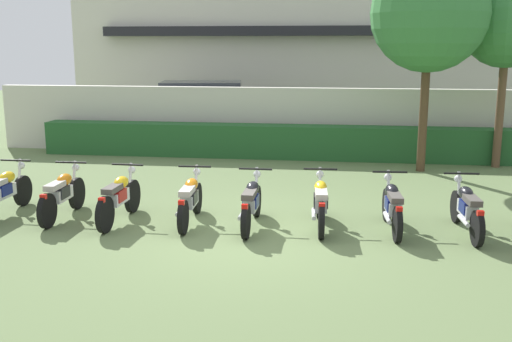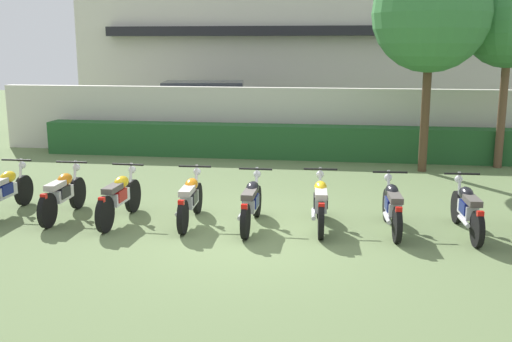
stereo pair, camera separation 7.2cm
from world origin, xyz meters
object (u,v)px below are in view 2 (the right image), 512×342
Objects in this scene: tree_far_side at (510,23)px; motorcycle_in_row_0 at (5,191)px; motorcycle_in_row_3 at (190,199)px; motorcycle_in_row_6 at (392,206)px; tree_near_inspector at (431,14)px; motorcycle_in_row_5 at (320,203)px; motorcycle_in_row_4 at (251,202)px; parked_car at (208,109)px; motorcycle_in_row_2 at (119,197)px; motorcycle_in_row_7 at (467,209)px; motorcycle_in_row_1 at (63,194)px.

motorcycle_in_row_0 is (-10.20, -5.91, -3.20)m from tree_far_side.
motorcycle_in_row_3 is 3.50m from motorcycle_in_row_6.
tree_near_inspector is 6.59m from motorcycle_in_row_5.
motorcycle_in_row_3 is at bearing 86.17° from motorcycle_in_row_4.
parked_car is 0.90× the size of tree_near_inspector.
motorcycle_in_row_7 is at bearing -87.11° from motorcycle_in_row_2.
tree_near_inspector is 2.80× the size of motorcycle_in_row_3.
motorcycle_in_row_1 is at bearing 87.16° from motorcycle_in_row_5.
motorcycle_in_row_5 is at bearing -90.94° from motorcycle_in_row_0.
motorcycle_in_row_5 is at bearing -90.73° from motorcycle_in_row_1.
motorcycle_in_row_4 is (-5.53, -6.04, -3.21)m from tree_far_side.
motorcycle_in_row_4 and motorcycle_in_row_7 have the same top height.
motorcycle_in_row_4 is (3.08, -10.23, -0.50)m from parked_car.
motorcycle_in_row_3 is at bearing -91.75° from motorcycle_in_row_0.
motorcycle_in_row_3 is at bearing 87.24° from motorcycle_in_row_7.
motorcycle_in_row_0 is 4.67m from motorcycle_in_row_4.
motorcycle_in_row_1 is 1.00× the size of motorcycle_in_row_3.
motorcycle_in_row_0 is 1.00× the size of motorcycle_in_row_7.
motorcycle_in_row_2 is at bearing -96.50° from motorcycle_in_row_1.
motorcycle_in_row_3 reaches higher than motorcycle_in_row_7.
parked_car is 10.99m from motorcycle_in_row_5.
tree_far_side is at bearing -51.07° from motorcycle_in_row_3.
motorcycle_in_row_2 is (-7.91, -6.07, -3.19)m from tree_far_side.
motorcycle_in_row_3 is at bearing -131.75° from tree_near_inspector.
motorcycle_in_row_3 is at bearing -87.56° from parked_car.
motorcycle_in_row_1 is 7.12m from motorcycle_in_row_7.
tree_far_side is 12.21m from motorcycle_in_row_0.
tree_far_side is 2.55× the size of motorcycle_in_row_1.
motorcycle_in_row_0 is 1.17m from motorcycle_in_row_1.
motorcycle_in_row_6 is (4.78, 0.14, -0.01)m from motorcycle_in_row_2.
motorcycle_in_row_2 reaches higher than motorcycle_in_row_4.
parked_car reaches higher than motorcycle_in_row_4.
parked_car is 9.96m from tree_far_side.
motorcycle_in_row_4 is at bearing -81.80° from parked_car.
tree_near_inspector is at bearing -58.77° from motorcycle_in_row_0.
tree_near_inspector is at bearing -54.89° from motorcycle_in_row_1.
motorcycle_in_row_3 is at bearing -83.75° from motorcycle_in_row_2.
tree_far_side is at bearing -60.78° from motorcycle_in_row_0.
tree_far_side is at bearing 20.99° from tree_near_inspector.
motorcycle_in_row_6 is at bearing -86.82° from motorcycle_in_row_2.
parked_car is at bearing 154.05° from tree_far_side.
motorcycle_in_row_7 is (-1.91, -5.92, -3.21)m from tree_far_side.
motorcycle_in_row_2 is at bearing -142.50° from tree_far_side.
tree_far_side is 9.48m from motorcycle_in_row_3.
tree_near_inspector is 6.17m from motorcycle_in_row_7.
tree_far_side reaches higher than motorcycle_in_row_7.
motorcycle_in_row_0 reaches higher than motorcycle_in_row_6.
parked_car is at bearing 143.14° from tree_near_inspector.
motorcycle_in_row_1 is 1.03× the size of motorcycle_in_row_5.
motorcycle_in_row_1 is 1.12m from motorcycle_in_row_2.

